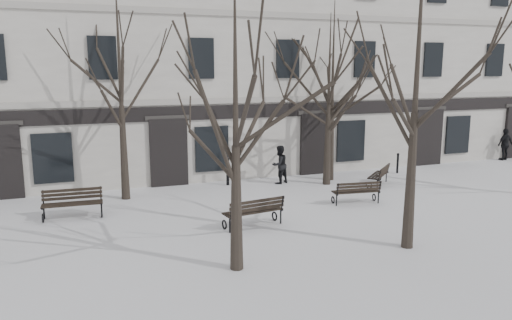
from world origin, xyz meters
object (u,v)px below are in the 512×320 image
bench_2 (357,191)px  bench_1 (254,211)px  tree_2 (419,42)px  bench_4 (380,175)px  bench_3 (72,203)px  tree_1 (235,81)px

bench_2 → bench_1: bearing=22.9°
tree_2 → bench_4: (3.58, 6.71, -5.22)m
bench_3 → tree_1: bearing=-54.8°
tree_2 → bench_3: tree_2 is taller
bench_1 → bench_2: 4.71m
bench_1 → tree_1: bearing=53.5°
tree_1 → bench_3: tree_1 is taller
bench_1 → bench_4: 7.88m
tree_2 → bench_4: 9.22m
bench_1 → bench_3: (-5.43, 3.06, 0.00)m
tree_2 → bench_3: (-8.91, 6.25, -5.16)m
tree_1 → bench_1: tree_1 is taller
bench_1 → bench_2: bearing=-173.4°
bench_2 → bench_3: size_ratio=0.92×
bench_4 → tree_2: bearing=19.4°
tree_1 → bench_3: size_ratio=3.80×
tree_2 → bench_1: tree_2 is taller
bench_3 → bench_4: (12.48, 0.45, -0.06)m
tree_2 → bench_3: size_ratio=4.58×
tree_1 → bench_4: size_ratio=4.54×
bench_1 → bench_3: bearing=-38.4°
tree_2 → bench_3: 12.04m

